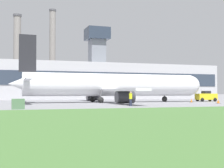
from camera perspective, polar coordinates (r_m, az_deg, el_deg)
The scene contains 10 objects.
ground_plane at distance 50.30m, azimuth -0.24°, elevation -3.44°, with size 400.00×400.00×0.00m, color gray.
terminal_building at distance 81.23m, azimuth -7.14°, elevation 0.61°, with size 77.58×15.49×18.78m.
smokestack_left at distance 114.13m, azimuth -16.97°, elevation 5.05°, with size 2.90×2.90×29.07m.
smokestack_right at distance 117.55m, azimuth -10.84°, elevation 5.63°, with size 2.57×2.57×32.44m.
airplane at distance 52.03m, azimuth -0.21°, elevation -0.22°, with size 33.26×31.07×10.58m.
pushback_tug at distance 60.32m, azimuth 16.83°, elevation -2.23°, with size 3.82×2.79×1.95m.
ground_crew_person at distance 37.97m, azimuth 3.43°, elevation -2.68°, with size 0.49×0.49×1.77m.
traffic_cone_near_nose at distance 49.93m, azimuth 18.86°, elevation -3.05°, with size 0.64×0.64×0.62m.
traffic_cone_wingtip at distance 53.63m, azimuth 14.32°, elevation -2.96°, with size 0.50×0.50×0.65m.
utility_cabinet at distance 32.01m, azimuth -16.79°, elevation -3.52°, with size 1.24×0.73×1.03m.
Camera 1 is at (-15.73, -47.75, 1.65)m, focal length 50.00 mm.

